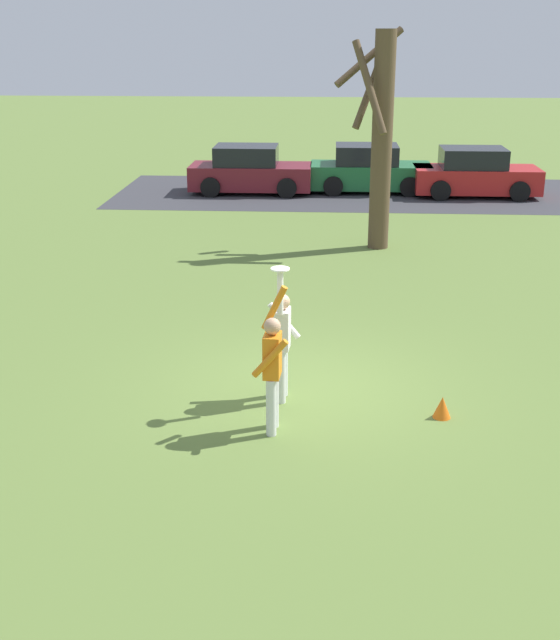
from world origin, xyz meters
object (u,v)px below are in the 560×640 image
object	(u,v)px
person_defender	(272,365)
parked_car_maroon	(250,171)
person_catcher	(282,338)
parked_car_red	(475,174)
bare_tree_tall	(380,134)
parked_car_green	(369,170)
field_cone_orange	(442,407)
frisbee_disc	(280,269)

from	to	relation	value
person_defender	parked_car_maroon	world-z (taller)	person_defender
person_catcher	person_defender	size ratio (longest dim) A/B	1.02
parked_car_maroon	parked_car_red	bearing A→B (deg)	-1.19
parked_car_maroon	bare_tree_tall	world-z (taller)	bare_tree_tall
parked_car_maroon	parked_car_green	distance (m)	4.10
person_defender	field_cone_orange	bearing A→B (deg)	-73.06
person_defender	bare_tree_tall	bearing A→B (deg)	-6.67
frisbee_disc	field_cone_orange	bearing A→B (deg)	-6.73
bare_tree_tall	person_catcher	bearing A→B (deg)	-101.26
bare_tree_tall	field_cone_orange	bearing A→B (deg)	-87.36
parked_car_red	field_cone_orange	size ratio (longest dim) A/B	12.83
person_catcher	parked_car_red	xyz separation A→B (m)	(5.49, 16.56, -0.25)
person_catcher	parked_car_red	distance (m)	17.45
person_catcher	field_cone_orange	distance (m)	2.51
person_defender	bare_tree_tall	xyz separation A→B (m)	(1.94, 10.43, 1.87)
parked_car_red	field_cone_orange	bearing A→B (deg)	-100.72
person_defender	frisbee_disc	distance (m)	1.39
frisbee_disc	parked_car_maroon	size ratio (longest dim) A/B	0.06
person_defender	parked_car_green	size ratio (longest dim) A/B	0.50
person_defender	parked_car_red	size ratio (longest dim) A/B	0.50
frisbee_disc	parked_car_green	xyz separation A→B (m)	(2.01, 17.36, -1.37)
person_defender	parked_car_green	bearing A→B (deg)	-2.64
parked_car_maroon	field_cone_orange	bearing A→B (deg)	-75.83
person_defender	field_cone_orange	world-z (taller)	person_defender
person_catcher	person_defender	xyz separation A→B (m)	(-0.07, -1.06, -0.00)
field_cone_orange	parked_car_red	bearing A→B (deg)	79.47
person_defender	parked_car_maroon	size ratio (longest dim) A/B	0.50
frisbee_disc	bare_tree_tall	xyz separation A→B (m)	(1.88, 9.60, 0.76)
bare_tree_tall	parked_car_maroon	bearing A→B (deg)	118.32
person_catcher	parked_car_green	distance (m)	17.26
bare_tree_tall	field_cone_orange	xyz separation A→B (m)	(0.45, -9.88, -2.69)
person_catcher	parked_car_green	size ratio (longest dim) A/B	0.51
person_defender	bare_tree_tall	distance (m)	10.77
parked_car_maroon	person_catcher	bearing A→B (deg)	-83.09
person_catcher	bare_tree_tall	distance (m)	9.74
frisbee_disc	parked_car_red	distance (m)	17.72
frisbee_disc	parked_car_maroon	world-z (taller)	frisbee_disc
parked_car_red	bare_tree_tall	size ratio (longest dim) A/B	0.77
frisbee_disc	parked_car_green	distance (m)	17.53
parked_car_green	parked_car_red	world-z (taller)	same
parked_car_maroon	field_cone_orange	size ratio (longest dim) A/B	12.83
bare_tree_tall	person_defender	bearing A→B (deg)	-100.52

